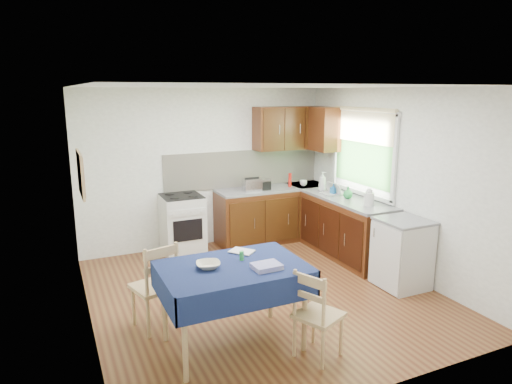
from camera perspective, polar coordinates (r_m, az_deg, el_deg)
name	(u,v)px	position (r m, az deg, el deg)	size (l,w,h in m)	color
floor	(262,293)	(5.80, 0.79, -12.48)	(4.20, 4.20, 0.00)	#542816
ceiling	(263,86)	(5.25, 0.87, 13.06)	(4.00, 4.20, 0.02)	white
wall_back	(206,168)	(7.31, -6.26, 3.00)	(4.00, 0.02, 2.50)	silver
wall_front	(379,250)	(3.68, 15.09, -7.00)	(4.00, 0.02, 2.50)	silver
wall_left	(83,213)	(4.90, -20.83, -2.50)	(0.02, 4.20, 2.50)	silver
wall_right	(395,181)	(6.49, 17.01, 1.30)	(0.02, 4.20, 2.50)	silver
base_cabinets	(306,221)	(7.29, 6.23, -3.63)	(1.90, 2.30, 0.86)	#301C08
worktop_back	(273,189)	(7.50, 2.17, 0.43)	(1.90, 0.60, 0.04)	slate
worktop_right	(347,200)	(6.87, 11.36, -0.93)	(0.60, 1.70, 0.04)	slate
worktop_corner	(307,185)	(7.81, 6.44, 0.85)	(0.60, 0.60, 0.04)	slate
splashback	(244,168)	(7.53, -1.51, 2.96)	(2.70, 0.02, 0.60)	beige
upper_cabinets	(300,128)	(7.58, 5.47, 7.93)	(1.20, 0.85, 0.70)	#301C08
stove	(182,224)	(7.06, -9.19, -4.01)	(0.60, 0.61, 0.92)	silver
window	(363,146)	(6.94, 13.22, 5.58)	(0.04, 1.48, 1.26)	#275021
fridge	(402,253)	(6.11, 17.81, -7.31)	(0.58, 0.60, 0.89)	silver
corkboard	(81,174)	(5.13, -21.05, 2.11)	(0.04, 0.62, 0.47)	tan
dining_table	(233,276)	(4.42, -2.92, -10.46)	(1.37, 0.93, 0.83)	#0F183C
chair_far	(156,283)	(4.93, -12.34, -11.11)	(0.51, 0.51, 0.95)	tan
chair_near	(316,312)	(4.37, 7.52, -14.66)	(0.51, 0.51, 0.87)	tan
toaster	(252,185)	(7.21, -0.50, 0.92)	(0.29, 0.18, 0.22)	silver
sandwich_press	(259,184)	(7.32, 0.41, 0.98)	(0.30, 0.26, 0.18)	black
sauce_bottle	(290,180)	(7.53, 4.27, 1.50)	(0.05, 0.05, 0.23)	red
yellow_packet	(259,183)	(7.44, 0.37, 1.18)	(0.13, 0.09, 0.17)	gold
dish_rack	(333,192)	(7.11, 9.65, -0.06)	(0.37, 0.28, 0.18)	#98989D
kettle	(369,198)	(6.47, 13.95, -0.74)	(0.14, 0.14, 0.24)	silver
cup	(303,183)	(7.65, 5.94, 1.13)	(0.12, 0.12, 0.09)	white
soap_bottle_a	(322,181)	(7.29, 8.29, 1.33)	(0.12, 0.12, 0.30)	silver
soap_bottle_b	(333,189)	(7.05, 9.64, 0.35)	(0.08, 0.08, 0.17)	#1D68AD
soap_bottle_c	(348,193)	(6.84, 11.42, -0.07)	(0.14, 0.14, 0.18)	green
plate_bowl	(208,265)	(4.34, -5.99, -9.07)	(0.23, 0.23, 0.06)	beige
book	(238,254)	(4.65, -2.29, -7.77)	(0.17, 0.24, 0.02)	white
spice_jar	(242,256)	(4.50, -1.81, -7.97)	(0.04, 0.04, 0.09)	green
tea_towel	(267,266)	(4.30, 1.33, -9.26)	(0.26, 0.21, 0.05)	#2B2996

